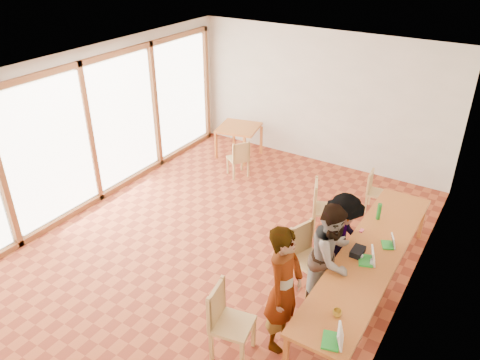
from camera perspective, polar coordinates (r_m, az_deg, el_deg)
The scene contains 24 objects.
ground at distance 8.18m, azimuth -2.31°, elevation -7.98°, with size 8.00×8.00×0.00m, color #A64B28.
wall_back at distance 10.66m, azimuth 9.83°, elevation 9.76°, with size 6.00×0.10×3.00m, color beige.
wall_right at distance 6.40m, azimuth 20.35°, elevation -5.22°, with size 0.10×8.00×3.00m, color beige.
window_wall at distance 9.25m, azimuth -17.95°, elevation 5.79°, with size 0.10×8.00×3.00m, color white.
ceiling at distance 6.82m, azimuth -2.81°, elevation 12.82°, with size 6.00×8.00×0.04m, color white.
communal_table at distance 7.03m, azimuth 15.56°, elevation -9.00°, with size 0.80×4.00×0.75m.
side_table at distance 10.99m, azimuth -0.15°, elevation 6.13°, with size 0.90×0.90×0.75m.
chair_near at distance 6.04m, azimuth -1.93°, elevation -16.03°, with size 0.56×0.56×0.55m.
chair_mid at distance 7.12m, azimuth 7.92°, elevation -8.33°, with size 0.61×0.61×0.54m.
chair_far at distance 8.30m, azimuth 9.83°, elevation -2.69°, with size 0.62×0.62×0.54m.
chair_empty at distance 9.25m, azimuth 15.99°, elevation -0.85°, with size 0.41×0.41×0.43m.
chair_spare at distance 10.07m, azimuth -0.05°, elevation 3.01°, with size 0.55×0.55×0.45m.
person_near at distance 6.00m, azimuth 5.38°, elevation -13.08°, with size 0.66×0.43×1.80m, color gray.
person_mid at distance 6.67m, azimuth 11.09°, elevation -9.24°, with size 0.81×0.63×1.68m, color gray.
person_far at distance 7.13m, azimuth 12.24°, elevation -7.26°, with size 1.00×0.57×1.55m, color gray.
laptop_near at distance 5.62m, azimuth 11.56°, elevation -18.41°, with size 0.30×0.32×0.23m.
laptop_mid at distance 6.82m, azimuth 15.49°, elevation -9.18°, with size 0.30×0.32×0.22m.
laptop_far at distance 7.22m, azimuth 17.84°, elevation -7.33°, with size 0.25×0.26×0.18m.
yellow_mug at distance 5.94m, azimuth 11.76°, elevation -15.58°, with size 0.11×0.11×0.09m, color gold.
green_bottle at distance 7.74m, azimuth 16.58°, elevation -3.70°, with size 0.07×0.07×0.28m, color #1D7324.
clear_glass at distance 6.78m, azimuth 15.84°, elevation -9.66°, with size 0.07×0.07×0.09m, color silver.
condiment_cup at distance 6.87m, azimuth 14.45°, elevation -9.03°, with size 0.08×0.08×0.06m, color white.
pink_phone at distance 7.45m, azimuth 14.60°, elevation -5.99°, with size 0.05×0.10×0.01m, color #CD4868.
black_pouch at distance 6.93m, azimuth 14.15°, elevation -8.46°, with size 0.16×0.26×0.09m, color black.
Camera 1 is at (3.75, -5.39, 4.88)m, focal length 35.00 mm.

